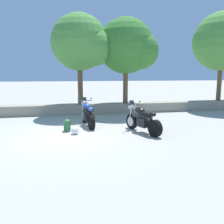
{
  "coord_description": "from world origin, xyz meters",
  "views": [
    {
      "loc": [
        0.14,
        -8.34,
        2.27
      ],
      "look_at": [
        1.98,
        1.2,
        0.65
      ],
      "focal_mm": 37.38,
      "sensor_mm": 36.0,
      "label": 1
    }
  ],
  "objects_px": {
    "leafy_tree_mid_left": "(82,44)",
    "leafy_tree_mid_right": "(129,47)",
    "motorcycle_blue_near_left": "(88,115)",
    "rider_helmet": "(75,131)",
    "motorcycle_black_centre": "(142,120)",
    "rider_backpack": "(67,125)"
  },
  "relations": [
    {
      "from": "motorcycle_blue_near_left",
      "to": "motorcycle_black_centre",
      "type": "bearing_deg",
      "value": -39.18
    },
    {
      "from": "motorcycle_blue_near_left",
      "to": "leafy_tree_mid_right",
      "type": "distance_m",
      "value": 5.04
    },
    {
      "from": "rider_helmet",
      "to": "leafy_tree_mid_left",
      "type": "distance_m",
      "value": 5.82
    },
    {
      "from": "motorcycle_black_centre",
      "to": "rider_backpack",
      "type": "bearing_deg",
      "value": 165.49
    },
    {
      "from": "motorcycle_black_centre",
      "to": "rider_helmet",
      "type": "xyz_separation_m",
      "value": [
        -2.58,
        0.19,
        -0.35
      ]
    },
    {
      "from": "motorcycle_blue_near_left",
      "to": "rider_backpack",
      "type": "height_order",
      "value": "motorcycle_blue_near_left"
    },
    {
      "from": "rider_backpack",
      "to": "leafy_tree_mid_left",
      "type": "distance_m",
      "value": 5.38
    },
    {
      "from": "rider_backpack",
      "to": "rider_helmet",
      "type": "xyz_separation_m",
      "value": [
        0.28,
        -0.55,
        -0.11
      ]
    },
    {
      "from": "rider_backpack",
      "to": "rider_helmet",
      "type": "distance_m",
      "value": 0.63
    },
    {
      "from": "motorcycle_black_centre",
      "to": "leafy_tree_mid_right",
      "type": "relative_size",
      "value": 0.42
    },
    {
      "from": "leafy_tree_mid_left",
      "to": "motorcycle_blue_near_left",
      "type": "bearing_deg",
      "value": -90.58
    },
    {
      "from": "leafy_tree_mid_left",
      "to": "leafy_tree_mid_right",
      "type": "relative_size",
      "value": 1.03
    },
    {
      "from": "motorcycle_blue_near_left",
      "to": "motorcycle_black_centre",
      "type": "relative_size",
      "value": 1.04
    },
    {
      "from": "leafy_tree_mid_left",
      "to": "rider_backpack",
      "type": "bearing_deg",
      "value": -103.37
    },
    {
      "from": "rider_backpack",
      "to": "leafy_tree_mid_right",
      "type": "height_order",
      "value": "leafy_tree_mid_right"
    },
    {
      "from": "motorcycle_blue_near_left",
      "to": "motorcycle_black_centre",
      "type": "distance_m",
      "value": 2.54
    },
    {
      "from": "rider_backpack",
      "to": "rider_helmet",
      "type": "relative_size",
      "value": 1.68
    },
    {
      "from": "leafy_tree_mid_left",
      "to": "leafy_tree_mid_right",
      "type": "height_order",
      "value": "leafy_tree_mid_left"
    },
    {
      "from": "rider_helmet",
      "to": "leafy_tree_mid_right",
      "type": "bearing_deg",
      "value": 53.34
    },
    {
      "from": "rider_helmet",
      "to": "leafy_tree_mid_right",
      "type": "distance_m",
      "value": 6.44
    },
    {
      "from": "rider_backpack",
      "to": "leafy_tree_mid_left",
      "type": "bearing_deg",
      "value": 76.63
    },
    {
      "from": "motorcycle_black_centre",
      "to": "rider_helmet",
      "type": "height_order",
      "value": "motorcycle_black_centre"
    }
  ]
}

